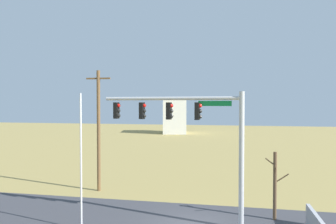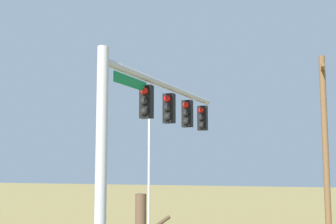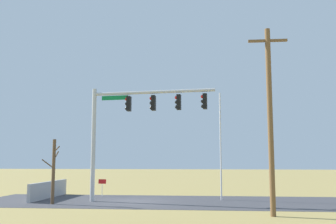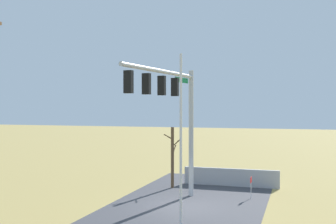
# 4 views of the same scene
# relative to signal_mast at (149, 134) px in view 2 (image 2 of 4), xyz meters

# --- Properties ---
(signal_mast) EXTENTS (8.00, 1.18, 7.25)m
(signal_mast) POSITION_rel_signal_mast_xyz_m (0.00, 0.00, 0.00)
(signal_mast) COLOR #B2B5BA
(signal_mast) RESTS_ON ground_plane
(flagpole) EXTENTS (0.10, 0.10, 7.16)m
(flagpole) POSITION_rel_signal_mast_xyz_m (-5.70, -2.01, -1.71)
(flagpole) COLOR silver
(flagpole) RESTS_ON ground_plane
(utility_pole) EXTENTS (1.90, 0.26, 9.09)m
(utility_pole) POSITION_rel_signal_mast_xyz_m (-7.81, 5.18, -0.58)
(utility_pole) COLOR brown
(utility_pole) RESTS_ON ground_plane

